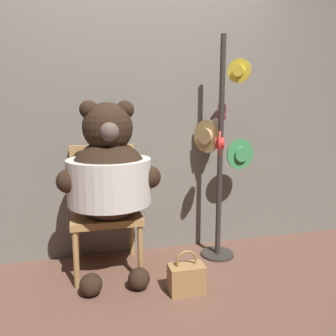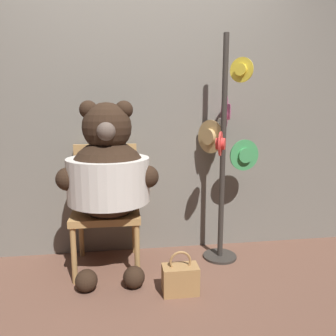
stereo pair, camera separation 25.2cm
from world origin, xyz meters
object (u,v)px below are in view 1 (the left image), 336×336
object	(u,v)px
teddy_bear	(109,176)
chair	(105,203)
handbag_on_ground	(187,278)
hat_display_rack	(221,149)

from	to	relation	value
teddy_bear	chair	bearing A→B (deg)	100.26
teddy_bear	handbag_on_ground	bearing A→B (deg)	-38.42
chair	teddy_bear	world-z (taller)	teddy_bear
chair	hat_display_rack	xyz separation A→B (m)	(0.96, -0.02, 0.40)
hat_display_rack	handbag_on_ground	xyz separation A→B (m)	(-0.45, -0.53, -0.81)
teddy_bear	hat_display_rack	distance (m)	0.95
chair	hat_display_rack	distance (m)	1.04
chair	teddy_bear	size ratio (longest dim) A/B	0.73
teddy_bear	handbag_on_ground	world-z (taller)	teddy_bear
chair	handbag_on_ground	size ratio (longest dim) A/B	3.14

